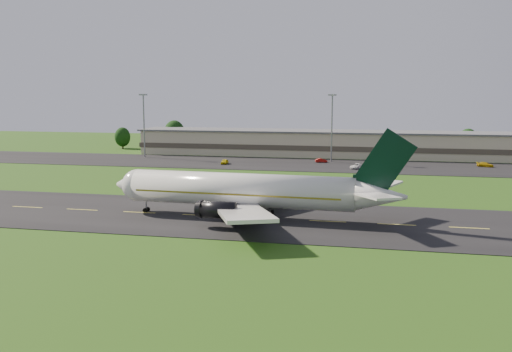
% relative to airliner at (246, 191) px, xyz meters
% --- Properties ---
extents(ground, '(360.00, 360.00, 0.00)m').
position_rel_airliner_xyz_m(ground, '(2.66, 0.04, -4.66)').
color(ground, '#1E4611').
rests_on(ground, ground).
extents(taxiway, '(220.00, 30.00, 0.10)m').
position_rel_airliner_xyz_m(taxiway, '(2.66, 0.04, -4.61)').
color(taxiway, black).
rests_on(taxiway, ground).
extents(apron, '(260.00, 30.00, 0.10)m').
position_rel_airliner_xyz_m(apron, '(2.66, 72.04, -4.61)').
color(apron, black).
rests_on(apron, ground).
extents(airliner, '(51.30, 42.14, 15.57)m').
position_rel_airliner_xyz_m(airliner, '(0.00, 0.00, 0.00)').
color(airliner, white).
rests_on(airliner, ground).
extents(terminal, '(145.00, 16.00, 8.40)m').
position_rel_airliner_xyz_m(terminal, '(9.07, 96.22, -0.67)').
color(terminal, '#B8AC8C').
rests_on(terminal, ground).
extents(light_mast_west, '(2.40, 1.20, 20.35)m').
position_rel_airliner_xyz_m(light_mast_west, '(-52.34, 80.04, 8.08)').
color(light_mast_west, gray).
rests_on(light_mast_west, ground).
extents(light_mast_centre, '(2.40, 1.20, 20.35)m').
position_rel_airliner_xyz_m(light_mast_centre, '(7.66, 80.04, 8.08)').
color(light_mast_centre, gray).
rests_on(light_mast_centre, ground).
extents(tree_line, '(193.79, 8.27, 10.70)m').
position_rel_airliner_xyz_m(tree_line, '(30.14, 106.01, 0.23)').
color(tree_line, black).
rests_on(tree_line, ground).
extents(service_vehicle_a, '(1.74, 4.15, 1.40)m').
position_rel_airliner_xyz_m(service_vehicle_a, '(-22.38, 68.18, -3.86)').
color(service_vehicle_a, '#CCBD0C').
rests_on(service_vehicle_a, apron).
extents(service_vehicle_b, '(3.77, 2.01, 1.18)m').
position_rel_airliner_xyz_m(service_vehicle_b, '(4.91, 77.86, -3.97)').
color(service_vehicle_b, '#9A0E0A').
rests_on(service_vehicle_b, apron).
extents(service_vehicle_c, '(4.34, 5.50, 1.39)m').
position_rel_airliner_xyz_m(service_vehicle_c, '(15.92, 66.10, -3.87)').
color(service_vehicle_c, white).
rests_on(service_vehicle_c, apron).
extents(service_vehicle_d, '(4.86, 3.14, 1.31)m').
position_rel_airliner_xyz_m(service_vehicle_d, '(51.05, 77.40, -3.91)').
color(service_vehicle_d, gold).
rests_on(service_vehicle_d, apron).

